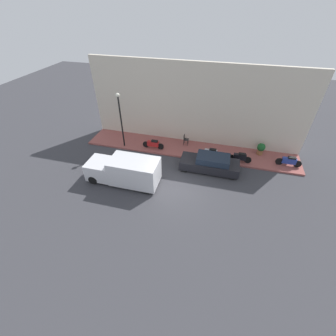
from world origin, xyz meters
The scene contains 12 objects.
ground_plane centered at (0.00, 0.00, 0.00)m, with size 60.00×60.00×0.00m, color #38383D.
sidewalk centered at (4.89, 0.00, 0.07)m, with size 2.68×17.74×0.14m.
building_facade centered at (6.38, 0.00, 3.38)m, with size 0.30×17.74×6.77m.
parked_car centered at (2.57, -1.98, 0.62)m, with size 1.62×4.33×1.29m.
delivery_van centered at (-0.25, 3.68, 0.97)m, with size 1.86×5.06×1.92m.
motorcycle_blue centered at (4.42, -7.75, 0.58)m, with size 0.30×1.86×0.82m.
scooter_silver centered at (4.00, -1.87, 0.59)m, with size 0.30×1.88×0.84m.
motorcycle_black centered at (4.02, -4.12, 0.57)m, with size 0.30×1.81×0.80m.
motorcycle_red centered at (4.19, 2.99, 0.56)m, with size 0.30×1.84×0.77m.
streetlamp centered at (3.96, 5.56, 3.07)m, with size 0.31×0.31×4.61m.
potted_plant centered at (5.55, -5.75, 0.69)m, with size 0.65×0.65×0.99m.
cafe_chair centered at (5.49, 0.49, 0.68)m, with size 0.40×0.40×0.92m.
Camera 1 is at (-11.19, -2.32, 10.64)m, focal length 24.00 mm.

